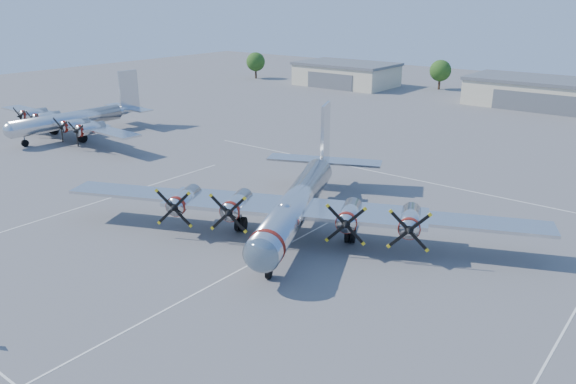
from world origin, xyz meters
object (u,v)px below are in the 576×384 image
Objects in this scene: main_bomber_b29 at (299,228)px; bomber_west at (77,136)px; hangar_center at (546,93)px; tree_far_west at (256,62)px; hangar_west at (346,74)px; tree_west at (440,71)px.

main_bomber_b29 reaches higher than bomber_west.
hangar_center is 76.88m from main_bomber_b29.
bomber_west is at bearing -72.47° from tree_far_west.
hangar_west is 25.36m from tree_far_west.
tree_west reaches higher than bomber_west.
hangar_west is 0.67× the size of bomber_west.
bomber_west is at bearing -93.71° from hangar_west.
hangar_center is at bearing 56.05° from bomber_west.
bomber_west is (-48.14, 7.85, 0.00)m from main_bomber_b29.
hangar_west is at bearing 88.00° from bomber_west.
tree_far_west is 0.16× the size of main_bomber_b29.
main_bomber_b29 is at bearing -7.56° from bomber_west.
bomber_west is (-49.47, -68.96, -2.71)m from hangar_center.
hangar_center is 4.31× the size of tree_west.
tree_west is (-25.00, 8.04, 1.51)m from hangar_center.
bomber_west is (-4.47, -68.96, -2.71)m from hangar_west.
main_bomber_b29 is at bearing -74.41° from tree_west.
tree_far_west is at bearing 109.65° from main_bomber_b29.
main_bomber_b29 is (43.67, -76.82, -2.71)m from hangar_west.
tree_west is 80.91m from bomber_west.
tree_west is 0.16× the size of main_bomber_b29.
main_bomber_b29 is (68.67, -72.86, -4.22)m from tree_far_west.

